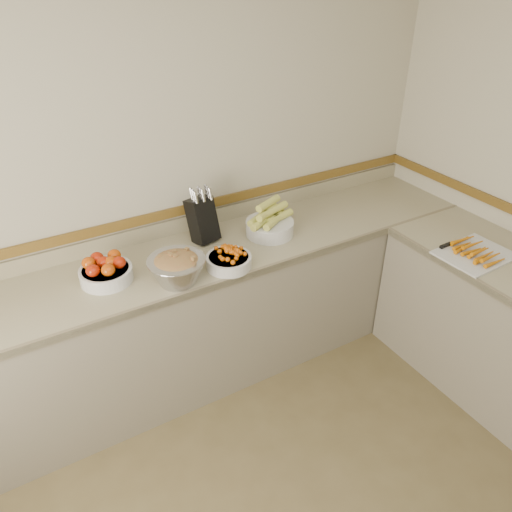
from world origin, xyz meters
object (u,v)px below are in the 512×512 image
cherry_tomato_bowl (229,259)px  rhubarb_bowl (177,268)px  knife_block (202,219)px  corn_bowl (270,224)px  tomato_bowl (106,271)px  cutting_board (475,253)px

cherry_tomato_bowl → rhubarb_bowl: (-0.31, -0.00, 0.04)m
knife_block → rhubarb_bowl: 0.48m
rhubarb_bowl → knife_block: bearing=48.0°
cherry_tomato_bowl → corn_bowl: corn_bowl is taller
corn_bowl → rhubarb_bowl: 0.74m
tomato_bowl → corn_bowl: 1.04m
corn_bowl → cutting_board: size_ratio=0.78×
knife_block → tomato_bowl: size_ratio=1.25×
knife_block → corn_bowl: bearing=-20.8°
cutting_board → rhubarb_bowl: bearing=158.9°
knife_block → rhubarb_bowl: bearing=-132.0°
rhubarb_bowl → cutting_board: (1.63, -0.63, -0.07)m
knife_block → corn_bowl: size_ratio=1.07×
knife_block → cherry_tomato_bowl: 0.37m
rhubarb_bowl → cherry_tomato_bowl: bearing=0.1°
cutting_board → tomato_bowl: bearing=156.6°
cherry_tomato_bowl → rhubarb_bowl: rhubarb_bowl is taller
tomato_bowl → cutting_board: (1.96, -0.85, -0.04)m
knife_block → tomato_bowl: 0.67m
corn_bowl → cherry_tomato_bowl: bearing=-152.7°
cherry_tomato_bowl → rhubarb_bowl: 0.32m
tomato_bowl → cutting_board: bearing=-23.4°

